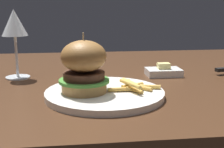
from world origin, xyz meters
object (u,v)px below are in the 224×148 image
at_px(burger_sandwich, 84,67).
at_px(butter_dish, 163,72).
at_px(wine_glass, 15,26).
at_px(main_plate, 105,94).

xyz_separation_m(burger_sandwich, butter_dish, (0.23, 0.19, -0.06)).
distance_m(wine_glass, butter_dish, 0.43).
height_order(burger_sandwich, butter_dish, burger_sandwich).
relative_size(main_plate, wine_glass, 1.41).
height_order(wine_glass, butter_dish, wine_glass).
bearing_deg(butter_dish, wine_glass, 176.57).
height_order(burger_sandwich, wine_glass, wine_glass).
relative_size(main_plate, burger_sandwich, 2.04).
bearing_deg(wine_glass, main_plate, -43.30).
bearing_deg(main_plate, burger_sandwich, -174.96).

